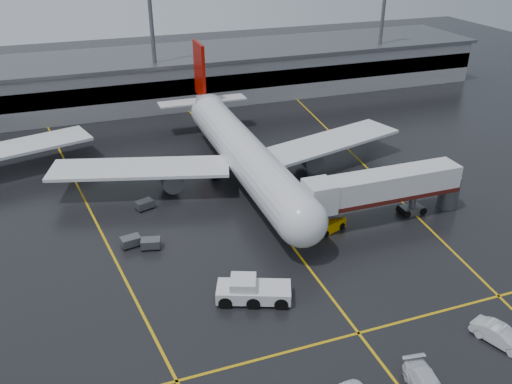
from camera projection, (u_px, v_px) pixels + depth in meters
name	position (u px, v px, depth m)	size (l,w,h in m)	color
ground	(266.00, 212.00, 63.29)	(220.00, 220.00, 0.00)	black
apron_line_centre	(266.00, 212.00, 63.29)	(0.25, 90.00, 0.02)	gold
apron_line_stop	(358.00, 333.00, 44.88)	(60.00, 0.25, 0.02)	gold
apron_line_left	(85.00, 201.00, 65.67)	(0.25, 70.00, 0.02)	gold
apron_line_right	(358.00, 159.00, 77.05)	(0.25, 70.00, 0.02)	gold
terminal	(177.00, 76.00, 101.43)	(122.00, 19.00, 8.60)	gray
light_mast_mid	(152.00, 28.00, 90.31)	(3.00, 1.20, 25.45)	#595B60
light_mast_right	(383.00, 13.00, 103.79)	(3.00, 1.20, 25.45)	#595B60
main_airliner	(240.00, 149.00, 69.48)	(48.80, 45.60, 14.10)	silver
jet_bridge	(384.00, 189.00, 60.02)	(19.90, 3.40, 6.05)	silver
pushback_tractor	(252.00, 291.00, 48.40)	(7.22, 4.95, 2.39)	silver
belt_loader	(329.00, 225.00, 59.44)	(4.27, 2.95, 2.50)	#CF8E00
service_van_c	(501.00, 336.00, 43.46)	(1.66, 4.75, 1.56)	silver
baggage_cart_a	(151.00, 243.00, 56.10)	(2.24, 1.72, 1.12)	#595B60
baggage_cart_b	(131.00, 241.00, 56.48)	(2.20, 1.63, 1.12)	#595B60
baggage_cart_c	(144.00, 204.00, 63.71)	(2.31, 1.86, 1.12)	#595B60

